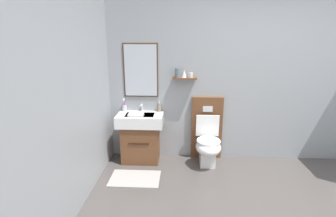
{
  "coord_description": "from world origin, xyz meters",
  "views": [
    {
      "loc": [
        -1.25,
        -2.0,
        1.86
      ],
      "look_at": [
        -1.43,
        1.44,
        0.9
      ],
      "focal_mm": 26.92,
      "sensor_mm": 36.0,
      "label": 1
    }
  ],
  "objects_px": {
    "toothbrush_cup": "(125,108)",
    "soap_dispenser": "(159,107)",
    "toilet": "(207,139)",
    "folded_hand_towel": "(136,115)",
    "vanity_sink_left": "(141,136)"
  },
  "relations": [
    {
      "from": "toothbrush_cup",
      "to": "folded_hand_towel",
      "type": "distance_m",
      "value": 0.36
    },
    {
      "from": "toilet",
      "to": "folded_hand_towel",
      "type": "xyz_separation_m",
      "value": [
        -1.07,
        -0.11,
        0.4
      ]
    },
    {
      "from": "vanity_sink_left",
      "to": "toilet",
      "type": "bearing_deg",
      "value": -0.75
    },
    {
      "from": "toilet",
      "to": "folded_hand_towel",
      "type": "bearing_deg",
      "value": -173.97
    },
    {
      "from": "toothbrush_cup",
      "to": "soap_dispenser",
      "type": "distance_m",
      "value": 0.54
    },
    {
      "from": "toilet",
      "to": "toothbrush_cup",
      "type": "bearing_deg",
      "value": 172.93
    },
    {
      "from": "toothbrush_cup",
      "to": "folded_hand_towel",
      "type": "bearing_deg",
      "value": -50.27
    },
    {
      "from": "folded_hand_towel",
      "to": "toilet",
      "type": "bearing_deg",
      "value": 6.03
    },
    {
      "from": "vanity_sink_left",
      "to": "folded_hand_towel",
      "type": "distance_m",
      "value": 0.4
    },
    {
      "from": "toilet",
      "to": "toothbrush_cup",
      "type": "relative_size",
      "value": 4.77
    },
    {
      "from": "toilet",
      "to": "toothbrush_cup",
      "type": "xyz_separation_m",
      "value": [
        -1.3,
        0.16,
        0.44
      ]
    },
    {
      "from": "vanity_sink_left",
      "to": "toothbrush_cup",
      "type": "xyz_separation_m",
      "value": [
        -0.27,
        0.15,
        0.41
      ]
    },
    {
      "from": "toothbrush_cup",
      "to": "toilet",
      "type": "bearing_deg",
      "value": -7.07
    },
    {
      "from": "toilet",
      "to": "soap_dispenser",
      "type": "relative_size",
      "value": 5.82
    },
    {
      "from": "soap_dispenser",
      "to": "vanity_sink_left",
      "type": "bearing_deg",
      "value": -150.37
    }
  ]
}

